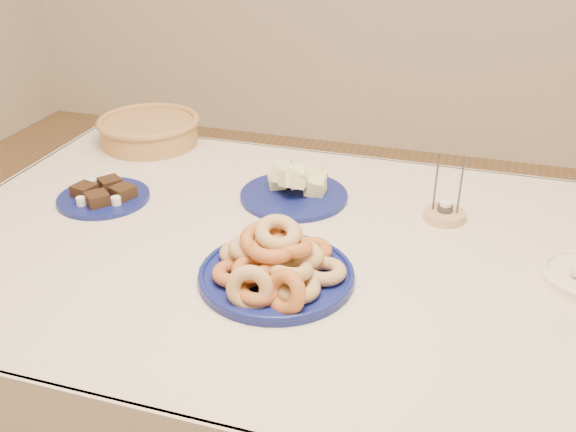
% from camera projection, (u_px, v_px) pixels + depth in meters
% --- Properties ---
extents(dining_table, '(1.71, 1.11, 0.75)m').
position_uv_depth(dining_table, '(294.00, 284.00, 1.50)').
color(dining_table, brown).
rests_on(dining_table, ground).
extents(donut_platter, '(0.33, 0.33, 0.15)m').
position_uv_depth(donut_platter, '(276.00, 265.00, 1.30)').
color(donut_platter, navy).
rests_on(donut_platter, dining_table).
extents(melon_plate, '(0.36, 0.36, 0.10)m').
position_uv_depth(melon_plate, '(296.00, 187.00, 1.65)').
color(melon_plate, navy).
rests_on(melon_plate, dining_table).
extents(brownie_plate, '(0.30, 0.30, 0.04)m').
position_uv_depth(brownie_plate, '(104.00, 195.00, 1.64)').
color(brownie_plate, navy).
rests_on(brownie_plate, dining_table).
extents(wicker_basket, '(0.37, 0.37, 0.08)m').
position_uv_depth(wicker_basket, '(149.00, 130.00, 1.97)').
color(wicker_basket, '#9A6C3D').
rests_on(wicker_basket, dining_table).
extents(candle_holder, '(0.11, 0.11, 0.17)m').
position_uv_depth(candle_holder, '(444.00, 214.00, 1.55)').
color(candle_holder, tan).
rests_on(candle_holder, dining_table).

